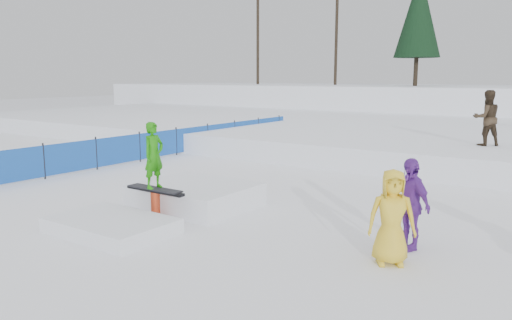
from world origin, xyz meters
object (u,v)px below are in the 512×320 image
Objects in this scene: spectator_yellow at (392,217)px; safety_fence at (176,141)px; jib_rail_feature at (174,200)px; spectator_purple at (409,204)px; walker_olive at (487,118)px.

safety_fence is at bearing 120.55° from spectator_yellow.
spectator_purple is at bearing 7.45° from jib_rail_feature.
walker_olive reaches higher than spectator_purple.
safety_fence is 10.08× the size of spectator_yellow.
spectator_purple is at bearing -26.89° from safety_fence.
safety_fence is 8.59m from jib_rail_feature.
safety_fence is 8.74× the size of walker_olive.
spectator_purple is 1.04× the size of spectator_yellow.
jib_rail_feature reaches higher than spectator_purple.
walker_olive is 1.11× the size of spectator_purple.
spectator_yellow is at bearing -2.64° from jib_rail_feature.
safety_fence is at bearing -16.50° from walker_olive.
spectator_yellow is 0.36× the size of jib_rail_feature.
spectator_yellow is at bearing -57.85° from spectator_purple.
safety_fence is 11.22m from walker_olive.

